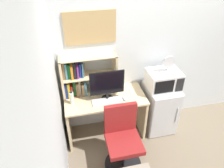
{
  "coord_description": "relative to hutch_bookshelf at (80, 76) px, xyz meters",
  "views": [
    {
      "loc": [
        -1.4,
        -2.78,
        2.76
      ],
      "look_at": [
        -0.84,
        -0.32,
        1.02
      ],
      "focal_mm": 34.4,
      "sensor_mm": 36.0,
      "label": 1
    }
  ],
  "objects": [
    {
      "name": "wall_back",
      "position": [
        1.67,
        0.13,
        0.22
      ],
      "size": [
        6.4,
        0.04,
        2.6
      ],
      "primitive_type": "cube",
      "color": "silver",
      "rests_on": "ground_plane"
    },
    {
      "name": "wall_left",
      "position": [
        -0.35,
        -1.49,
        0.22
      ],
      "size": [
        0.04,
        4.4,
        2.6
      ],
      "primitive_type": "cube",
      "color": "silver",
      "rests_on": "ground_plane"
    },
    {
      "name": "desk",
      "position": [
        0.33,
        -0.18,
        -0.55
      ],
      "size": [
        1.21,
        0.58,
        0.77
      ],
      "color": "beige",
      "rests_on": "ground_plane"
    },
    {
      "name": "hutch_bookshelf",
      "position": [
        0.0,
        0.0,
        0.0
      ],
      "size": [
        0.81,
        0.24,
        0.63
      ],
      "color": "beige",
      "rests_on": "desk"
    },
    {
      "name": "monitor",
      "position": [
        0.36,
        -0.22,
        -0.05
      ],
      "size": [
        0.5,
        0.19,
        0.47
      ],
      "color": "black",
      "rests_on": "desk"
    },
    {
      "name": "keyboard",
      "position": [
        0.34,
        -0.29,
        -0.3
      ],
      "size": [
        0.45,
        0.16,
        0.02
      ],
      "primitive_type": "cube",
      "color": "silver",
      "rests_on": "desk"
    },
    {
      "name": "computer_mouse",
      "position": [
        0.61,
        -0.29,
        -0.29
      ],
      "size": [
        0.06,
        0.1,
        0.04
      ],
      "primitive_type": "ellipsoid",
      "color": "silver",
      "rests_on": "desk"
    },
    {
      "name": "water_bottle",
      "position": [
        -0.15,
        -0.21,
        -0.21
      ],
      "size": [
        0.06,
        0.06,
        0.21
      ],
      "color": "silver",
      "rests_on": "desk"
    },
    {
      "name": "mini_fridge",
      "position": [
        1.24,
        -0.19,
        -0.67
      ],
      "size": [
        0.48,
        0.57,
        0.83
      ],
      "color": "silver",
      "rests_on": "ground_plane"
    },
    {
      "name": "microwave",
      "position": [
        1.24,
        -0.19,
        -0.12
      ],
      "size": [
        0.49,
        0.38,
        0.27
      ],
      "color": "silver",
      "rests_on": "mini_fridge"
    },
    {
      "name": "desk_fan",
      "position": [
        1.27,
        -0.19,
        0.17
      ],
      "size": [
        0.18,
        0.11,
        0.26
      ],
      "color": "silver",
      "rests_on": "microwave"
    },
    {
      "name": "desk_chair",
      "position": [
        0.45,
        -0.77,
        -0.66
      ],
      "size": [
        0.53,
        0.53,
        0.98
      ],
      "color": "black",
      "rests_on": "ground_plane"
    },
    {
      "name": "wall_corkboard",
      "position": [
        0.2,
        0.1,
        0.68
      ],
      "size": [
        0.7,
        0.02,
        0.45
      ],
      "primitive_type": "cube",
      "color": "tan"
    }
  ]
}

